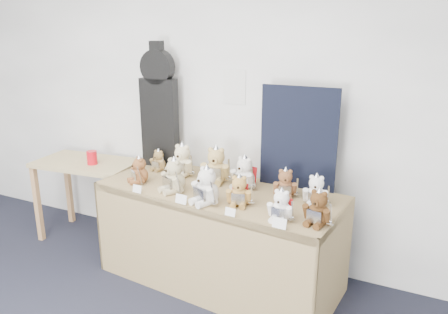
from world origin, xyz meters
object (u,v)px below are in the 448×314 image
at_px(teddy_front_left, 174,177).
at_px(display_table, 214,213).
at_px(teddy_front_right, 239,192).
at_px(teddy_back_far_left, 158,161).
at_px(side_table, 87,174).
at_px(teddy_back_right, 285,184).
at_px(teddy_front_centre, 206,187).
at_px(teddy_back_centre_right, 244,174).
at_px(red_cup, 92,158).
at_px(teddy_front_far_right, 281,206).
at_px(teddy_back_left, 182,162).
at_px(teddy_back_centre_left, 216,166).
at_px(teddy_front_far_left, 139,171).
at_px(teddy_front_end, 318,209).
at_px(teddy_back_end, 316,191).
at_px(guitar_case, 159,107).

bearing_deg(teddy_front_left, display_table, 47.79).
relative_size(teddy_front_right, teddy_back_far_left, 1.21).
bearing_deg(side_table, teddy_back_right, -6.53).
distance_m(teddy_front_centre, teddy_back_centre_right, 0.43).
bearing_deg(red_cup, teddy_back_far_left, 9.92).
relative_size(teddy_front_centre, teddy_front_far_right, 1.29).
bearing_deg(teddy_back_right, side_table, 161.49).
bearing_deg(teddy_front_centre, teddy_back_centre_right, 96.70).
bearing_deg(teddy_front_left, teddy_back_left, 138.56).
bearing_deg(teddy_back_centre_left, teddy_front_far_right, -43.96).
xyz_separation_m(display_table, teddy_front_right, (0.28, -0.13, 0.27)).
height_order(teddy_front_far_left, teddy_back_far_left, teddy_front_far_left).
distance_m(teddy_front_centre, teddy_front_far_right, 0.59).
relative_size(teddy_front_left, teddy_back_far_left, 1.45).
xyz_separation_m(teddy_front_far_right, teddy_front_end, (0.24, 0.05, 0.01)).
distance_m(teddy_front_far_left, teddy_front_right, 0.94).
bearing_deg(teddy_back_right, teddy_front_left, -178.28).
relative_size(side_table, teddy_back_end, 4.00).
bearing_deg(display_table, teddy_back_right, 23.37).
distance_m(guitar_case, teddy_back_far_left, 0.49).
bearing_deg(teddy_front_far_right, guitar_case, 156.86).
relative_size(teddy_back_centre_right, teddy_back_end, 1.16).
xyz_separation_m(teddy_front_right, teddy_back_right, (0.25, 0.30, -0.00)).
height_order(guitar_case, teddy_back_end, guitar_case).
bearing_deg(teddy_front_far_left, red_cup, -160.87).
relative_size(side_table, red_cup, 7.92).
bearing_deg(teddy_front_right, teddy_front_far_right, -33.59).
xyz_separation_m(teddy_front_right, teddy_back_centre_left, (-0.38, 0.37, 0.03)).
xyz_separation_m(display_table, teddy_back_centre_right, (0.17, 0.21, 0.29)).
xyz_separation_m(guitar_case, teddy_front_left, (0.47, -0.52, -0.43)).
distance_m(red_cup, teddy_front_end, 2.28).
bearing_deg(teddy_front_right, teddy_front_far_left, 159.39).
bearing_deg(teddy_front_far_right, teddy_back_left, 157.29).
height_order(teddy_front_centre, teddy_front_right, teddy_front_centre).
xyz_separation_m(teddy_front_far_left, teddy_back_left, (0.23, 0.31, 0.03)).
xyz_separation_m(teddy_front_centre, teddy_back_centre_left, (-0.15, 0.44, 0.01)).
height_order(teddy_back_centre_left, teddy_back_centre_right, teddy_back_centre_left).
height_order(guitar_case, teddy_front_centre, guitar_case).
height_order(teddy_front_right, teddy_back_centre_left, teddy_back_centre_left).
bearing_deg(teddy_front_left, guitar_case, 158.77).
relative_size(guitar_case, teddy_front_centre, 3.58).
bearing_deg(teddy_front_centre, teddy_front_far_right, 19.35).
bearing_deg(teddy_back_end, teddy_back_centre_left, 165.48).
height_order(teddy_front_far_right, teddy_back_far_left, teddy_front_far_right).
height_order(teddy_front_far_left, teddy_front_right, teddy_front_right).
bearing_deg(guitar_case, teddy_back_centre_left, -18.64).
xyz_separation_m(guitar_case, teddy_back_end, (1.53, -0.29, -0.45)).
distance_m(teddy_front_end, teddy_back_centre_right, 0.81).
relative_size(teddy_back_centre_left, teddy_back_right, 1.36).
xyz_separation_m(display_table, teddy_front_far_right, (0.63, -0.24, 0.27)).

